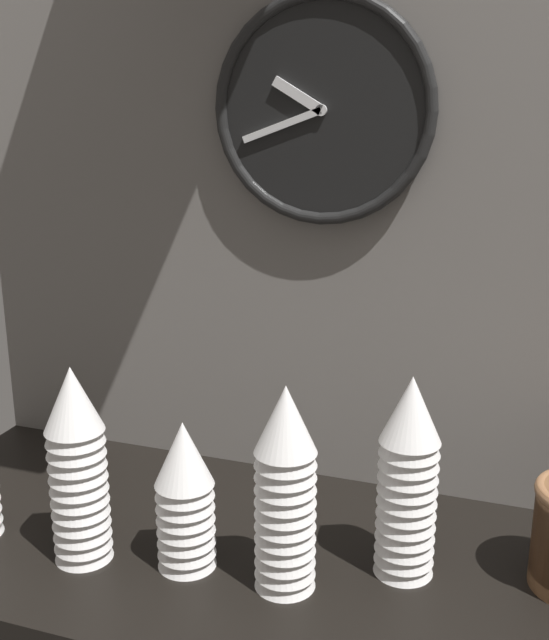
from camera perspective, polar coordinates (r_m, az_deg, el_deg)
The scene contains 7 objects.
ground_plane at distance 1.25m, azimuth 6.68°, elevation -17.79°, with size 1.60×0.56×0.04m, color black.
wall_tiled_back at distance 1.30m, azimuth 10.12°, elevation 9.38°, with size 1.60×0.03×1.05m.
cup_stack_center_left at distance 1.18m, azimuth -6.39°, elevation -12.28°, with size 0.09×0.09×0.23m.
cup_stack_center at distance 1.12m, azimuth 0.78°, elevation -11.93°, with size 0.09×0.09×0.30m.
cup_stack_left at distance 1.21m, azimuth -13.84°, elevation -9.99°, with size 0.09×0.09×0.30m.
cup_stack_center_right at distance 1.16m, azimuth 9.46°, elevation -10.98°, with size 0.09×0.09×0.30m.
wall_clock at distance 1.29m, azimuth 3.45°, elevation 14.69°, with size 0.36×0.03×0.36m.
Camera 1 is at (0.20, -1.01, 0.69)m, focal length 45.00 mm.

